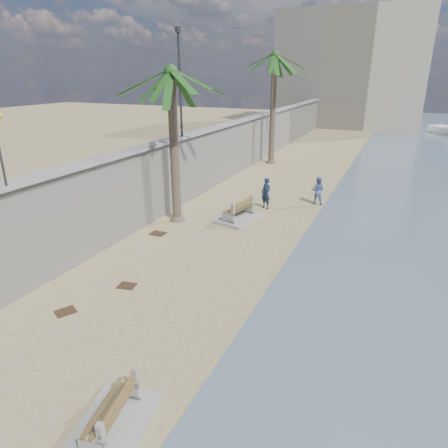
% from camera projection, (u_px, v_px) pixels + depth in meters
% --- Properties ---
extents(ground_plane, '(140.00, 140.00, 0.00)m').
position_uv_depth(ground_plane, '(126.00, 366.00, 9.73)').
color(ground_plane, '#9B8A5F').
extents(seawall, '(0.45, 70.00, 3.50)m').
position_uv_depth(seawall, '(238.00, 147.00, 28.16)').
color(seawall, gray).
rests_on(seawall, ground_plane).
extents(wall_cap, '(0.80, 70.00, 0.12)m').
position_uv_depth(wall_cap, '(238.00, 121.00, 27.52)').
color(wall_cap, gray).
rests_on(wall_cap, seawall).
extents(end_building, '(18.00, 12.00, 14.00)m').
position_uv_depth(end_building, '(352.00, 70.00, 52.42)').
color(end_building, '#B7AA93').
rests_on(end_building, ground_plane).
extents(bench_near, '(1.75, 2.24, 0.84)m').
position_uv_depth(bench_near, '(111.00, 414.00, 7.91)').
color(bench_near, gray).
rests_on(bench_near, ground_plane).
extents(bench_far, '(2.02, 2.60, 0.97)m').
position_uv_depth(bench_far, '(239.00, 211.00, 19.28)').
color(bench_far, gray).
rests_on(bench_far, ground_plane).
extents(palm_mid, '(5.00, 5.00, 7.65)m').
position_uv_depth(palm_mid, '(171.00, 74.00, 16.96)').
color(palm_mid, brown).
rests_on(palm_mid, ground_plane).
extents(palm_back, '(5.00, 5.00, 8.80)m').
position_uv_depth(palm_back, '(275.00, 57.00, 28.73)').
color(palm_back, brown).
rests_on(palm_back, ground_plane).
extents(streetlight, '(0.28, 0.28, 5.12)m').
position_uv_depth(streetlight, '(180.00, 74.00, 19.55)').
color(streetlight, '#2D2D33').
rests_on(streetlight, wall_cap).
extents(person_a, '(0.80, 0.70, 1.87)m').
position_uv_depth(person_a, '(266.00, 191.00, 20.71)').
color(person_a, '#132036').
rests_on(person_a, ground_plane).
extents(person_b, '(0.81, 0.63, 1.66)m').
position_uv_depth(person_b, '(318.00, 189.00, 21.45)').
color(person_b, '#4A6299').
rests_on(person_b, ground_plane).
extents(debris_b, '(0.67, 0.72, 0.03)m').
position_uv_depth(debris_b, '(65.00, 312.00, 11.92)').
color(debris_b, '#382616').
rests_on(debris_b, ground_plane).
extents(debris_c, '(0.68, 0.54, 0.03)m').
position_uv_depth(debris_c, '(158.00, 234.00, 17.69)').
color(debris_c, '#382616').
rests_on(debris_c, ground_plane).
extents(debris_d, '(0.65, 0.56, 0.03)m').
position_uv_depth(debris_d, '(127.00, 286.00, 13.36)').
color(debris_d, '#382616').
rests_on(debris_d, ground_plane).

